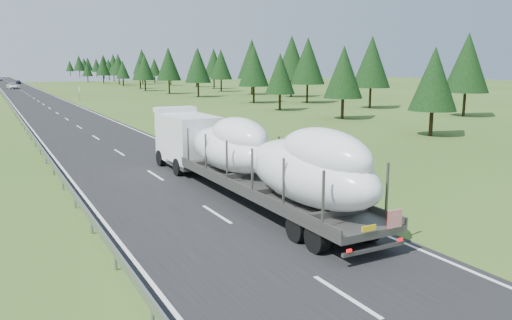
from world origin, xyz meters
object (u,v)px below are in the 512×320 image
highway_sign (79,91)px  distant_car_dark (19,82)px  boat_truck (246,153)px  distant_van (13,86)px

highway_sign → distant_car_dark: 99.34m
boat_truck → distant_car_dark: boat_truck is taller
boat_truck → distant_car_dark: size_ratio=4.97×
distant_van → distant_car_dark: (3.80, 41.70, -0.13)m
boat_truck → distant_car_dark: bearing=90.0°
highway_sign → distant_van: size_ratio=0.44×
distant_car_dark → distant_van: bearing=-94.0°
highway_sign → boat_truck: (-4.78, -78.19, 0.46)m
boat_truck → distant_car_dark: (-0.04, 177.41, -1.57)m
highway_sign → boat_truck: size_ratio=0.13×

